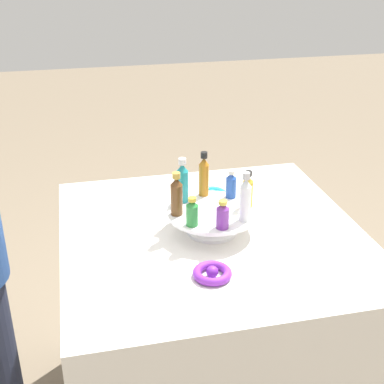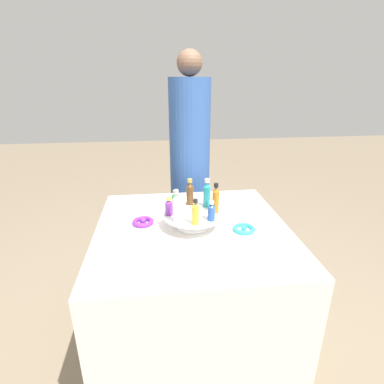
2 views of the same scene
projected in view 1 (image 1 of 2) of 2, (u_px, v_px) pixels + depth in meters
party_table at (210, 333)px, 1.80m from camera, size 0.91×0.91×0.79m
display_stand at (212, 217)px, 1.61m from camera, size 0.27×0.27×0.07m
bottle_purple at (221, 216)px, 1.49m from camera, size 0.04×0.04×0.09m
bottle_clear at (245, 199)px, 1.51m from camera, size 0.03×0.03×0.15m
bottle_gold at (248, 191)px, 1.59m from camera, size 0.03×0.03×0.12m
bottle_blue at (231, 185)px, 1.66m from camera, size 0.03×0.03×0.09m
bottle_amber at (205, 176)px, 1.67m from camera, size 0.03×0.03×0.15m
bottle_teal at (182, 182)px, 1.62m from camera, size 0.04×0.04×0.14m
bottle_brown at (176, 195)px, 1.55m from camera, size 0.04×0.04×0.13m
bottle_green at (192, 213)px, 1.50m from camera, size 0.03×0.03×0.09m
ribbon_bow_purple at (212, 273)px, 1.41m from camera, size 0.10×0.10×0.03m
ribbon_bow_teal at (212, 194)px, 1.84m from camera, size 0.10×0.10×0.03m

